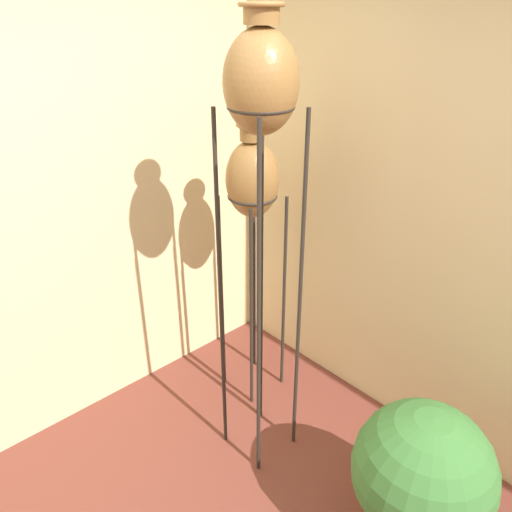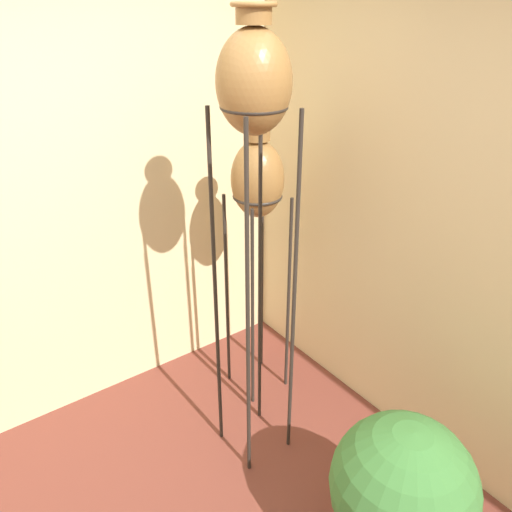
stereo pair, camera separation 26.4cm
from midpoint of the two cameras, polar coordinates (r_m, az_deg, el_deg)
wall_right at (r=2.50m, az=22.34°, el=3.25°), size 0.06×7.26×2.70m
vase_stand_tall at (r=2.12m, az=-3.16°, el=17.60°), size 0.31×0.31×2.28m
vase_stand_medium at (r=2.75m, az=-3.20°, el=8.12°), size 0.29×0.29×1.72m
potted_plant at (r=2.40m, az=15.16°, el=-23.50°), size 0.61×0.61×0.80m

